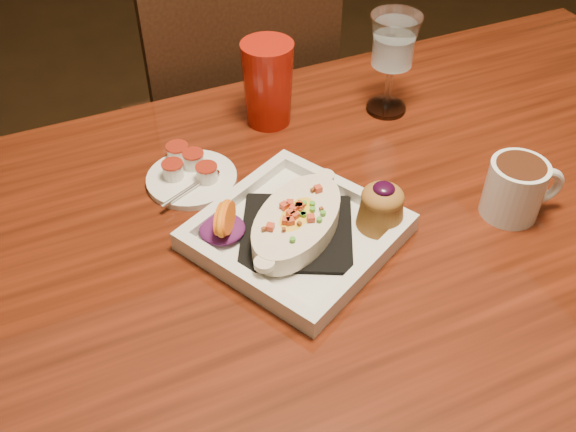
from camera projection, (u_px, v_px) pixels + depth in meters
name	position (u px, v px, depth m)	size (l,w,h in m)	color
table	(371.00, 268.00, 1.00)	(1.50, 0.90, 0.75)	maroon
chair_far	(233.00, 132.00, 1.52)	(0.42, 0.42, 0.93)	black
plate	(307.00, 225.00, 0.89)	(0.33, 0.33, 0.08)	silver
coffee_mug	(517.00, 187.00, 0.92)	(0.12, 0.08, 0.09)	silver
goblet	(393.00, 47.00, 1.07)	(0.09, 0.09, 0.18)	silver
saucer	(191.00, 176.00, 0.99)	(0.14, 0.14, 0.10)	silver
creamer_loose	(178.00, 153.00, 1.03)	(0.04, 0.04, 0.03)	white
red_tumbler	(268.00, 84.00, 1.08)	(0.09, 0.09, 0.15)	#9D160B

